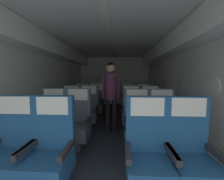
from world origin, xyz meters
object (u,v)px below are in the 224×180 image
Objects in this scene: seat_c_right_aisle at (150,112)px; seat_d_left_window at (82,103)px; seat_a_left_aisle at (50,154)px; seat_b_right_window at (137,125)px; seat_a_right_window at (148,157)px; flight_attendant at (111,89)px; seat_c_left_aisle at (88,111)px; seat_b_left_window at (52,123)px; seat_d_left_aisle at (96,103)px; seat_b_left_aisle at (77,124)px; seat_b_right_aisle at (162,126)px; seat_a_left_window at (12,152)px; seat_d_right_aisle at (144,104)px; seat_a_right_aisle at (191,158)px; seat_c_right_window at (131,111)px; seat_c_left_window at (71,111)px; seat_d_right_window at (129,104)px.

seat_d_left_window is at bearing 153.10° from seat_c_right_aisle.
seat_a_left_aisle and seat_b_right_window have the same top height.
flight_attendant is at bearing 105.29° from seat_a_right_window.
flight_attendant is (0.56, -0.11, 0.55)m from seat_c_left_aisle.
seat_d_left_aisle is (0.46, 1.92, 0.00)m from seat_b_left_window.
seat_c_right_aisle is at bearing 52.63° from seat_a_left_aisle.
seat_a_right_window is 3.09m from seat_d_left_aisle.
seat_b_left_aisle is at bearing -77.32° from seat_d_left_window.
seat_d_left_window is at bearing 134.51° from seat_b_right_aisle.
seat_a_left_window is 3.49m from seat_d_right_aisle.
seat_a_left_window is at bearing -153.43° from seat_b_right_aisle.
seat_b_left_aisle is (0.45, -0.01, 0.00)m from seat_b_left_window.
seat_a_right_aisle and seat_b_right_aisle have the same top height.
seat_c_right_window is 1.00× the size of seat_d_left_window.
seat_c_right_aisle is (1.93, 1.94, 0.00)m from seat_a_left_window.
seat_d_right_aisle is at bearing -122.51° from flight_attendant.
flight_attendant reaches higher than seat_d_left_aisle.
seat_c_left_window is at bearing -115.62° from seat_d_left_aisle.
seat_c_right_aisle and seat_c_right_window have the same top height.
seat_c_left_window is 1.00× the size of seat_c_left_aisle.
seat_a_left_window is 0.98m from seat_b_left_window.
seat_b_left_aisle is at bearing 65.56° from flight_attendant.
seat_a_left_window is 1.00× the size of seat_c_right_aisle.
seat_b_right_window is at bearing -102.68° from seat_d_right_aisle.
seat_d_left_aisle is at bearing 89.94° from seat_a_left_aisle.
seat_d_left_window is 1.48m from seat_d_right_window.
seat_b_right_aisle is at bearing 90.04° from seat_a_right_aisle.
seat_a_right_aisle is (1.49, 0.01, 0.00)m from seat_a_left_aisle.
seat_d_right_aisle is at bearing 64.62° from seat_c_right_window.
seat_c_right_aisle is 0.97m from seat_d_right_aisle.
flight_attendant is at bearing -131.12° from seat_d_right_aisle.
seat_b_right_aisle is 0.43m from seat_b_right_window.
seat_c_right_window is at bearing 114.24° from seat_b_right_aisle.
seat_a_left_aisle and seat_c_right_window have the same top height.
flight_attendant is at bearing 40.01° from seat_b_left_window.
seat_d_right_aisle is 0.66× the size of flight_attendant.
seat_d_left_aisle is at bearing 89.74° from seat_b_left_aisle.
seat_a_right_aisle is at bearing -65.95° from seat_b_right_window.
seat_c_right_window is at bearing 90.29° from seat_a_right_window.
seat_b_left_aisle is at bearing -118.54° from seat_d_right_window.
seat_a_right_window is at bearing -52.34° from seat_c_left_window.
seat_b_right_aisle is 2.75m from seat_d_left_window.
seat_d_left_window is at bearing 146.77° from seat_c_right_window.
seat_b_left_aisle is (0.43, 0.98, 0.00)m from seat_a_left_window.
seat_c_right_aisle is at bearing 32.85° from seat_b_left_aisle.
seat_a_left_window is 1.94m from seat_c_left_window.
seat_a_left_aisle and seat_d_right_window have the same top height.
seat_a_right_aisle is at bearing -90.13° from seat_c_right_aisle.
seat_a_left_window is 2.45m from seat_c_right_window.
seat_b_left_window is 2.17m from seat_c_right_aisle.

